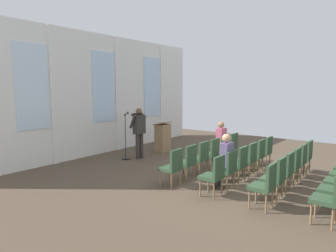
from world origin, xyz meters
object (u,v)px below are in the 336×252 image
chair_r2_c5 (305,155)px  chair_r3_c0 (330,196)px  chair_r0_c4 (222,148)px  chair_r2_c4 (299,159)px  chair_r1_c0 (214,173)px  chair_r1_c5 (265,150)px  audience_r1_c1 (225,158)px  chair_r3_c1 (336,186)px  chair_r2_c2 (285,169)px  chair_r0_c3 (212,152)px  chair_r2_c1 (276,176)px  speaker (139,129)px  chair_r1_c4 (257,153)px  mic_stand (126,150)px  chair_r0_c2 (200,156)px  chair_r0_c1 (187,160)px  chair_r1_c1 (227,167)px  audience_r0_c4 (220,141)px  chair_r2_c0 (265,183)px  chair_r0_c5 (231,145)px  chair_r1_c3 (249,157)px  chair_r1_c2 (239,162)px  chair_r2_c3 (292,164)px  lectern (163,137)px  chair_r0_c0 (173,165)px

chair_r2_c5 → chair_r3_c0: same height
chair_r0_c4 → chair_r2_c4: (0.00, -2.28, 0.00)m
chair_r1_c0 → chair_r1_c5: 3.22m
audience_r1_c1 → chair_r3_c1: (-0.00, -2.36, -0.21)m
chair_r2_c2 → chair_r3_c1: 1.31m
chair_r0_c3 → chair_r2_c1: bearing=-119.5°
speaker → chair_r1_c4: bearing=-77.0°
chair_r2_c2 → chair_r2_c4: same height
mic_stand → chair_r0_c2: 2.96m
chair_r0_c1 → chair_r0_c2: (0.64, 0.00, 0.00)m
chair_r1_c1 → chair_r3_c0: same height
audience_r1_c1 → chair_r2_c5: bearing=-25.4°
audience_r0_c4 → chair_r2_c0: bearing=-137.5°
chair_r0_c5 → chair_r3_c0: bearing=-133.3°
chair_r0_c1 → chair_r1_c3: size_ratio=1.00×
chair_r1_c4 → chair_r2_c4: (0.00, -1.14, 0.00)m
chair_r0_c2 → chair_r1_c4: (1.29, -1.14, 0.00)m
chair_r0_c3 → chair_r2_c2: size_ratio=1.00×
chair_r2_c1 → chair_r2_c4: (1.93, 0.00, 0.00)m
chair_r0_c2 → chair_r2_c0: bearing=-119.5°
chair_r0_c3 → chair_r2_c2: same height
chair_r1_c3 → chair_r1_c5: size_ratio=1.00×
chair_r0_c5 → chair_r1_c3: same height
chair_r1_c2 → chair_r2_c3: bearing=-60.5°
speaker → chair_r1_c4: (0.89, -3.83, -0.48)m
chair_r2_c3 → chair_r3_c0: 2.24m
chair_r2_c3 → chair_r3_c0: same height
chair_r1_c4 → chair_r3_c0: bearing=-138.5°
audience_r0_c4 → chair_r1_c1: 2.30m
chair_r1_c1 → chair_r1_c4: bearing=0.0°
lectern → chair_r1_c4: 3.88m
chair_r1_c0 → chair_r2_c2: bearing=-41.5°
chair_r0_c1 → chair_r3_c0: bearing=-100.7°
chair_r1_c3 → chair_r0_c5: bearing=41.5°
chair_r0_c1 → chair_r0_c4: bearing=0.0°
chair_r1_c1 → chair_r1_c5: bearing=0.0°
chair_r2_c1 → chair_r2_c0: bearing=180.0°
chair_r1_c3 → chair_r3_c0: size_ratio=1.00×
chair_r0_c4 → chair_r0_c5: size_ratio=1.00×
chair_r0_c0 → chair_r3_c1: same height
lectern → chair_r1_c4: lectern is taller
chair_r0_c3 → chair_r1_c0: bearing=-149.4°
audience_r0_c4 → chair_r1_c0: audience_r0_c4 is taller
chair_r1_c0 → chair_r1_c1: same height
chair_r1_c2 → chair_r1_c5: size_ratio=1.00×
lectern → chair_r0_c4: bearing=-99.5°
chair_r1_c3 → chair_r2_c4: size_ratio=1.00×
chair_r2_c1 → chair_r2_c3: bearing=0.0°
chair_r0_c2 → chair_r2_c0: same height
chair_r2_c0 → chair_r1_c5: bearing=19.5°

